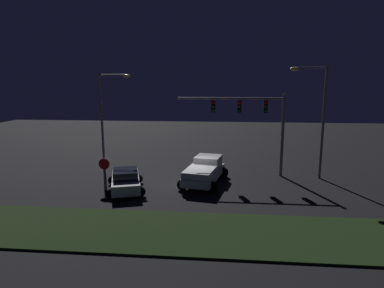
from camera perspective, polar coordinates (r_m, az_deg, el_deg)
ground_plane at (r=23.90m, az=0.73°, el=-7.06°), size 80.00×80.00×0.00m
grass_median at (r=16.55m, az=-1.52°, el=-15.14°), size 23.86×4.80×0.10m
pickup_truck at (r=24.02m, az=2.28°, el=-4.50°), size 3.58×5.69×1.80m
car_sedan at (r=22.79m, az=-11.56°, el=-6.21°), size 3.29×4.74×1.51m
traffic_signal_gantry at (r=25.71m, az=10.38°, el=5.17°), size 8.32×0.56×6.50m
street_lamp_left at (r=28.85m, az=-14.56°, el=6.01°), size 2.76×0.44×8.11m
street_lamp_right at (r=26.17m, az=21.02°, el=5.75°), size 2.77×0.44×8.54m
stop_sign at (r=22.98m, az=-15.11°, el=-4.10°), size 0.76×0.08×2.23m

